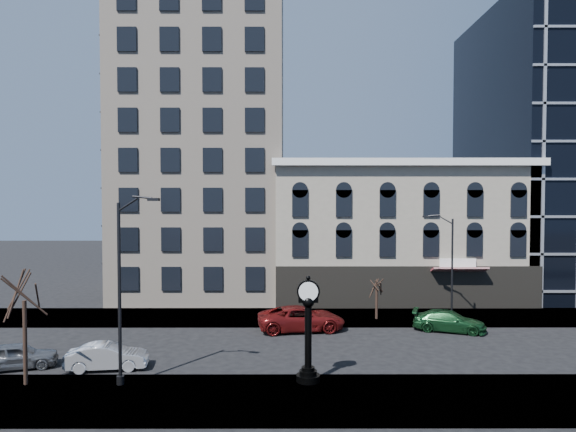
{
  "coord_description": "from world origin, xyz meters",
  "views": [
    {
      "loc": [
        1.93,
        -31.19,
        9.23
      ],
      "look_at": [
        2.0,
        4.0,
        8.0
      ],
      "focal_mm": 32.0,
      "sensor_mm": 36.0,
      "label": 1
    }
  ],
  "objects_px": {
    "car_near_a": "(17,356)",
    "street_lamp_near": "(131,240)",
    "street_clock": "(308,334)",
    "car_near_b": "(107,356)"
  },
  "relations": [
    {
      "from": "street_clock",
      "to": "street_lamp_near",
      "type": "height_order",
      "value": "street_lamp_near"
    },
    {
      "from": "car_near_a",
      "to": "street_lamp_near",
      "type": "bearing_deg",
      "value": -130.06
    },
    {
      "from": "street_lamp_near",
      "to": "car_near_a",
      "type": "height_order",
      "value": "street_lamp_near"
    },
    {
      "from": "street_clock",
      "to": "car_near_a",
      "type": "xyz_separation_m",
      "value": [
        -15.68,
        2.27,
        -1.8
      ]
    },
    {
      "from": "street_clock",
      "to": "street_lamp_near",
      "type": "xyz_separation_m",
      "value": [
        -8.54,
        -0.58,
        4.71
      ]
    },
    {
      "from": "street_clock",
      "to": "car_near_a",
      "type": "height_order",
      "value": "street_clock"
    },
    {
      "from": "car_near_b",
      "to": "street_lamp_near",
      "type": "bearing_deg",
      "value": -149.46
    },
    {
      "from": "street_clock",
      "to": "car_near_a",
      "type": "relative_size",
      "value": 1.28
    },
    {
      "from": "street_lamp_near",
      "to": "car_near_b",
      "type": "height_order",
      "value": "street_lamp_near"
    },
    {
      "from": "street_lamp_near",
      "to": "car_near_b",
      "type": "relative_size",
      "value": 2.22
    }
  ]
}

